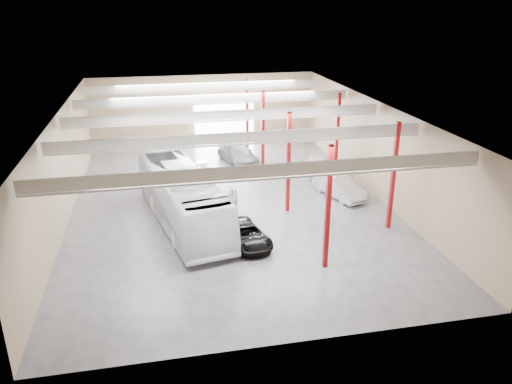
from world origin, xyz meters
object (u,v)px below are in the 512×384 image
object	(u,v)px
car_row_b	(196,175)
car_right_near	(340,187)
black_sedan	(245,235)
car_right_far	(318,166)
coach_bus	(182,196)
car_row_c	(238,153)
car_row_a	(221,201)

from	to	relation	value
car_row_b	car_right_near	bearing A→B (deg)	-18.29
black_sedan	car_right_far	xyz separation A→B (m)	(8.32, 11.41, 0.07)
black_sedan	car_right_far	bearing A→B (deg)	41.74
black_sedan	coach_bus	bearing A→B (deg)	118.74
car_row_b	car_row_c	world-z (taller)	car_row_b
car_row_a	car_row_b	bearing A→B (deg)	122.09
car_right_near	car_row_b	bearing A→B (deg)	138.40
car_row_b	car_right_near	world-z (taller)	car_row_b
black_sedan	car_row_c	size ratio (longest dim) A/B	0.78
car_row_b	car_row_c	xyz separation A→B (m)	(4.27, 5.20, -0.00)
coach_bus	car_right_far	xyz separation A→B (m)	(11.80, 7.40, -1.15)
car_right_near	car_right_far	distance (m)	5.20
car_right_near	car_right_far	bearing A→B (deg)	72.70
car_row_c	car_right_far	size ratio (longest dim) A/B	1.41
coach_bus	car_right_far	bearing A→B (deg)	21.06
black_sedan	car_row_b	distance (m)	11.05
car_row_a	car_row_c	xyz separation A→B (m)	(3.04, 10.86, 0.08)
car_right_far	car_row_a	bearing A→B (deg)	-131.06
car_row_a	car_row_b	world-z (taller)	car_row_b
car_right_near	black_sedan	bearing A→B (deg)	-160.54
car_row_a	car_right_far	world-z (taller)	car_row_a
black_sedan	car_row_c	world-z (taller)	car_row_c
car_row_a	coach_bus	bearing A→B (deg)	-136.76
coach_bus	black_sedan	size ratio (longest dim) A/B	2.90
car_row_a	car_right_near	bearing A→B (deg)	26.21
car_row_a	car_row_c	world-z (taller)	car_row_c
coach_bus	car_right_far	size ratio (longest dim) A/B	3.20
car_row_a	car_right_far	distance (m)	10.99
black_sedan	car_row_b	xyz separation A→B (m)	(-1.98, 10.86, 0.22)
car_row_c	car_right_near	xyz separation A→B (m)	(6.03, -9.85, -0.06)
car_row_c	coach_bus	bearing A→B (deg)	-127.22
black_sedan	car_row_c	xyz separation A→B (m)	(2.29, 16.06, 0.21)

